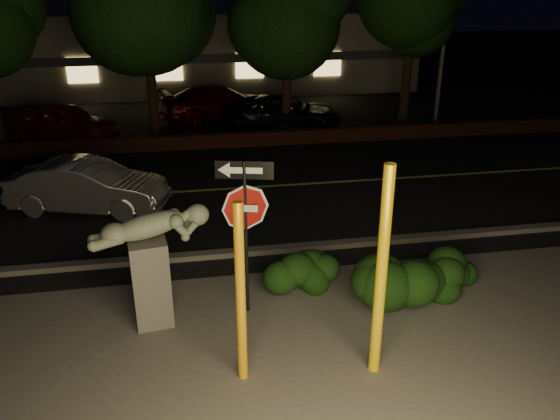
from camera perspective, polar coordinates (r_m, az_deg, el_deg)
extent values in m
plane|color=black|center=(18.55, -5.33, 5.45)|extent=(90.00, 90.00, 0.00)
cube|color=#4C4944|center=(8.76, 1.60, -16.11)|extent=(14.00, 6.00, 0.02)
cube|color=black|center=(15.72, -4.32, 2.27)|extent=(80.00, 8.00, 0.01)
cube|color=gold|center=(15.72, -4.33, 2.31)|extent=(80.00, 0.12, 0.00)
cube|color=#4C4944|center=(11.97, -2.19, -4.28)|extent=(80.00, 0.25, 0.12)
cube|color=#482017|center=(19.73, -5.71, 7.25)|extent=(40.00, 0.35, 0.50)
cube|color=black|center=(25.31, -6.82, 10.11)|extent=(40.00, 12.00, 0.01)
cube|color=#666152|center=(32.88, -7.99, 16.50)|extent=(22.00, 10.00, 4.00)
cube|color=#333338|center=(27.82, -7.44, 15.40)|extent=(22.00, 0.20, 0.40)
cube|color=#FFD87F|center=(28.25, -19.99, 13.56)|extent=(1.40, 0.08, 1.20)
cube|color=#FFD87F|center=(27.89, -11.64, 14.33)|extent=(1.40, 0.08, 1.20)
cube|color=#FFD87F|center=(28.09, -3.20, 14.80)|extent=(1.40, 0.08, 1.20)
cube|color=#FFD87F|center=(28.86, 4.98, 14.97)|extent=(1.40, 0.08, 1.20)
cylinder|color=black|center=(21.16, -13.31, 13.04)|extent=(0.36, 0.36, 4.25)
cylinder|color=black|center=(21.13, 0.69, 13.27)|extent=(0.36, 0.36, 4.00)
cylinder|color=black|center=(23.06, 13.08, 13.39)|extent=(0.36, 0.36, 3.90)
cylinder|color=#F6A713|center=(7.78, -4.13, -8.93)|extent=(0.14, 0.14, 2.85)
cylinder|color=yellow|center=(7.92, 10.53, -6.71)|extent=(0.17, 0.17, 3.32)
cylinder|color=black|center=(9.34, -3.56, -3.21)|extent=(0.06, 0.06, 2.83)
cube|color=white|center=(9.09, -3.66, 0.23)|extent=(0.42, 0.13, 0.12)
cube|color=black|center=(8.86, -3.76, 4.16)|extent=(0.94, 0.26, 0.30)
cube|color=white|center=(8.86, -3.76, 4.16)|extent=(0.59, 0.17, 0.12)
cube|color=#4C4944|center=(9.58, -13.33, -7.39)|extent=(0.69, 0.69, 1.58)
sphere|color=slate|center=(9.15, -8.62, -0.49)|extent=(0.37, 0.37, 0.37)
ellipsoid|color=black|center=(10.41, 1.95, -6.12)|extent=(1.99, 1.34, 0.95)
ellipsoid|color=black|center=(10.08, 12.17, -6.69)|extent=(2.02, 1.20, 1.26)
ellipsoid|color=black|center=(10.90, 18.46, -6.18)|extent=(1.47, 1.19, 0.88)
cylinder|color=#49484D|center=(22.74, 17.11, 19.25)|extent=(0.18, 0.18, 8.92)
imported|color=#ADACB0|center=(14.81, -19.44, 2.35)|extent=(4.22, 2.47, 1.31)
imported|color=maroon|center=(22.01, -21.65, 8.59)|extent=(4.37, 3.26, 1.39)
imported|color=#400608|center=(23.59, -6.20, 11.02)|extent=(5.39, 3.19, 1.46)
imported|color=black|center=(22.20, 0.30, 10.18)|extent=(5.12, 3.57, 1.30)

